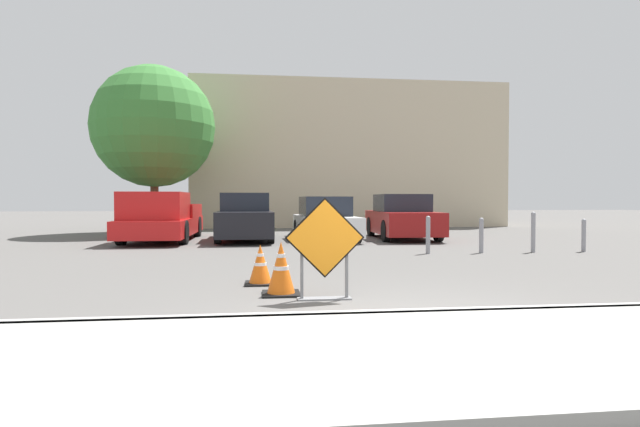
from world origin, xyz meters
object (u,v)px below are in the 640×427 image
Objects in this scene: parked_car_second at (325,220)px; bollard_nearest at (428,234)px; traffic_cone_nearest at (281,269)px; bollard_third at (533,231)px; pickup_truck at (161,219)px; bollard_fourth at (584,234)px; road_closed_sign at (325,246)px; parked_car_nearest at (245,218)px; bollard_second at (481,234)px; traffic_cone_second at (260,265)px; parked_car_third at (402,218)px.

bollard_nearest is at bearing 110.19° from parked_car_second.
bollard_third is at bearing 36.66° from traffic_cone_nearest.
pickup_truck reaches higher than bollard_fourth.
road_closed_sign is at bearing -144.19° from bollard_fourth.
bollard_nearest is 2.82m from bollard_third.
traffic_cone_nearest is 10.06m from parked_car_second.
traffic_cone_nearest is 9.93m from parked_car_nearest.
parked_car_second reaches higher than bollard_nearest.
parked_car_second reaches higher than road_closed_sign.
road_closed_sign is 10.43m from parked_car_nearest.
parked_car_second is (5.46, 0.13, -0.05)m from pickup_truck.
parked_car_second is 7.90m from bollard_fourth.
bollard_second is 0.86× the size of bollard_third.
bollard_second is (5.63, 4.10, 0.17)m from traffic_cone_second.
road_closed_sign is 11.12m from parked_car_third.
parked_car_third is at bearing 64.75° from traffic_cone_nearest.
bollard_third is (2.82, 0.00, 0.05)m from bollard_nearest.
road_closed_sign is 7.26m from bollard_second.
pickup_truck reaches higher than parked_car_nearest.
parked_car_third is 4.11× the size of bollard_third.
road_closed_sign is at bearing 80.39° from parked_car_second.
traffic_cone_nearest is 0.17× the size of parked_car_nearest.
road_closed_sign is 6.42m from bollard_nearest.
parked_car_second is at bearing 178.50° from parked_car_nearest.
parked_car_third reaches higher than parked_car_second.
bollard_nearest is at bearing 180.00° from bollard_third.
bollard_fourth is at bearing 127.86° from parked_car_third.
parked_car_nearest is at bearing 2.10° from parked_car_third.
parked_car_third is 5.00× the size of bollard_fourth.
parked_car_nearest is 4.37× the size of bollard_third.
parked_car_nearest reaches higher than bollard_fourth.
parked_car_third is at bearing 113.18° from bollard_third.
traffic_cone_second is at bearing 92.11° from parked_car_nearest.
bollard_second is at bearing 100.01° from parked_car_third.
bollard_second is (0.67, -4.86, -0.24)m from parked_car_third.
road_closed_sign is at bearing -131.02° from bollard_second.
bollard_fourth reaches higher than traffic_cone_second.
bollard_second is (4.76, 5.47, -0.26)m from road_closed_sign.
parked_car_second reaches higher than bollard_second.
bollard_second is (5.33, 5.02, 0.11)m from traffic_cone_nearest.
traffic_cone_second is 0.71× the size of bollard_second.
traffic_cone_second is 9.40m from pickup_truck.
bollard_third is 1.42m from bollard_fourth.
parked_car_second is 4.94× the size of bollard_second.
traffic_cone_nearest is at bearing -72.34° from traffic_cone_second.
traffic_cone_second is at bearing 122.23° from road_closed_sign.
bollard_nearest is 0.91× the size of bollard_third.
pickup_truck is 1.24× the size of parked_car_second.
traffic_cone_nearest is 1.19× the size of traffic_cone_second.
parked_car_nearest is (-0.80, 9.89, 0.37)m from traffic_cone_nearest.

